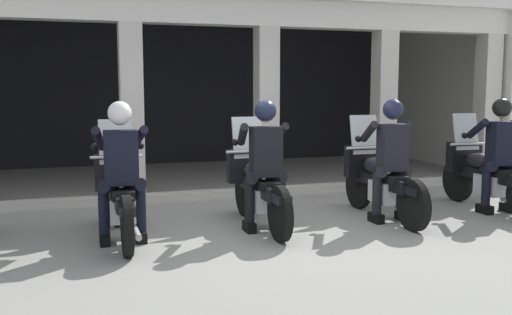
{
  "coord_description": "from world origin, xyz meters",
  "views": [
    {
      "loc": [
        -2.19,
        -6.63,
        1.74
      ],
      "look_at": [
        0.0,
        0.25,
        0.85
      ],
      "focal_mm": 40.57,
      "sensor_mm": 36.0,
      "label": 1
    }
  ],
  "objects_px": {
    "police_officer_center": "(265,154)",
    "motorcycle_far_right": "(484,174)",
    "motorcycle_right": "(379,180)",
    "police_officer_left": "(121,160)",
    "police_officer_right": "(391,150)",
    "motorcycle_left": "(120,195)",
    "motorcycle_center": "(258,186)",
    "police_officer_far_right": "(499,145)"
  },
  "relations": [
    {
      "from": "police_officer_center",
      "to": "police_officer_far_right",
      "type": "relative_size",
      "value": 1.0
    },
    {
      "from": "motorcycle_left",
      "to": "police_officer_right",
      "type": "xyz_separation_m",
      "value": [
        3.39,
        -0.26,
        0.44
      ]
    },
    {
      "from": "police_officer_left",
      "to": "police_officer_center",
      "type": "xyz_separation_m",
      "value": [
        1.7,
        0.07,
        0.0
      ]
    },
    {
      "from": "motorcycle_left",
      "to": "police_officer_far_right",
      "type": "xyz_separation_m",
      "value": [
        5.09,
        -0.24,
        0.44
      ]
    },
    {
      "from": "motorcycle_right",
      "to": "motorcycle_far_right",
      "type": "relative_size",
      "value": 1.0
    },
    {
      "from": "police_officer_center",
      "to": "motorcycle_far_right",
      "type": "relative_size",
      "value": 0.78
    },
    {
      "from": "motorcycle_center",
      "to": "motorcycle_far_right",
      "type": "relative_size",
      "value": 1.0
    },
    {
      "from": "police_officer_center",
      "to": "police_officer_right",
      "type": "height_order",
      "value": "same"
    },
    {
      "from": "motorcycle_center",
      "to": "police_officer_center",
      "type": "xyz_separation_m",
      "value": [
        -0.0,
        -0.28,
        0.44
      ]
    },
    {
      "from": "motorcycle_left",
      "to": "police_officer_far_right",
      "type": "distance_m",
      "value": 5.11
    },
    {
      "from": "police_officer_right",
      "to": "motorcycle_far_right",
      "type": "relative_size",
      "value": 0.78
    },
    {
      "from": "police_officer_right",
      "to": "police_officer_far_right",
      "type": "height_order",
      "value": "same"
    },
    {
      "from": "motorcycle_right",
      "to": "police_officer_right",
      "type": "relative_size",
      "value": 1.29
    },
    {
      "from": "motorcycle_left",
      "to": "police_officer_right",
      "type": "height_order",
      "value": "police_officer_right"
    },
    {
      "from": "motorcycle_left",
      "to": "police_officer_left",
      "type": "height_order",
      "value": "police_officer_left"
    },
    {
      "from": "motorcycle_left",
      "to": "police_officer_center",
      "type": "xyz_separation_m",
      "value": [
        1.69,
        -0.22,
        0.44
      ]
    },
    {
      "from": "motorcycle_right",
      "to": "motorcycle_far_right",
      "type": "bearing_deg",
      "value": 2.58
    },
    {
      "from": "motorcycle_left",
      "to": "motorcycle_far_right",
      "type": "distance_m",
      "value": 5.09
    },
    {
      "from": "police_officer_right",
      "to": "motorcycle_far_right",
      "type": "height_order",
      "value": "police_officer_right"
    },
    {
      "from": "police_officer_left",
      "to": "motorcycle_right",
      "type": "bearing_deg",
      "value": 7.18
    },
    {
      "from": "motorcycle_far_right",
      "to": "motorcycle_left",
      "type": "bearing_deg",
      "value": -173.68
    },
    {
      "from": "motorcycle_center",
      "to": "police_officer_center",
      "type": "relative_size",
      "value": 1.29
    },
    {
      "from": "motorcycle_right",
      "to": "police_officer_far_right",
      "type": "distance_m",
      "value": 1.77
    },
    {
      "from": "motorcycle_left",
      "to": "police_officer_left",
      "type": "relative_size",
      "value": 1.29
    },
    {
      "from": "motorcycle_left",
      "to": "police_officer_right",
      "type": "bearing_deg",
      "value": -2.38
    },
    {
      "from": "police_officer_far_right",
      "to": "motorcycle_far_right",
      "type": "bearing_deg",
      "value": 95.6
    },
    {
      "from": "police_officer_center",
      "to": "motorcycle_right",
      "type": "relative_size",
      "value": 0.78
    },
    {
      "from": "police_officer_left",
      "to": "motorcycle_far_right",
      "type": "relative_size",
      "value": 0.78
    },
    {
      "from": "police_officer_left",
      "to": "police_officer_right",
      "type": "bearing_deg",
      "value": 2.4
    },
    {
      "from": "police_officer_center",
      "to": "police_officer_right",
      "type": "bearing_deg",
      "value": 3.47
    },
    {
      "from": "police_officer_right",
      "to": "motorcycle_center",
      "type": "bearing_deg",
      "value": 171.07
    },
    {
      "from": "motorcycle_center",
      "to": "police_officer_center",
      "type": "height_order",
      "value": "police_officer_center"
    },
    {
      "from": "motorcycle_left",
      "to": "motorcycle_right",
      "type": "distance_m",
      "value": 3.39
    },
    {
      "from": "motorcycle_right",
      "to": "motorcycle_center",
      "type": "bearing_deg",
      "value": -179.48
    },
    {
      "from": "police_officer_left",
      "to": "motorcycle_right",
      "type": "xyz_separation_m",
      "value": [
        3.39,
        0.31,
        -0.44
      ]
    },
    {
      "from": "motorcycle_right",
      "to": "motorcycle_far_right",
      "type": "height_order",
      "value": "same"
    },
    {
      "from": "police_officer_right",
      "to": "motorcycle_far_right",
      "type": "bearing_deg",
      "value": 12.05
    },
    {
      "from": "motorcycle_left",
      "to": "motorcycle_far_right",
      "type": "bearing_deg",
      "value": 2.48
    },
    {
      "from": "police_officer_right",
      "to": "motorcycle_far_right",
      "type": "xyz_separation_m",
      "value": [
        1.7,
        0.3,
        -0.44
      ]
    },
    {
      "from": "police_officer_right",
      "to": "police_officer_center",
      "type": "bearing_deg",
      "value": -179.48
    },
    {
      "from": "motorcycle_left",
      "to": "police_officer_center",
      "type": "relative_size",
      "value": 1.29
    },
    {
      "from": "motorcycle_center",
      "to": "police_officer_right",
      "type": "bearing_deg",
      "value": -5.99
    }
  ]
}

